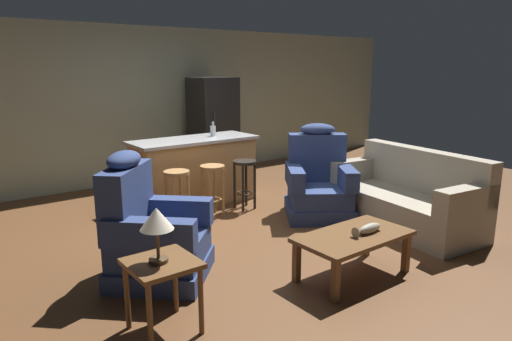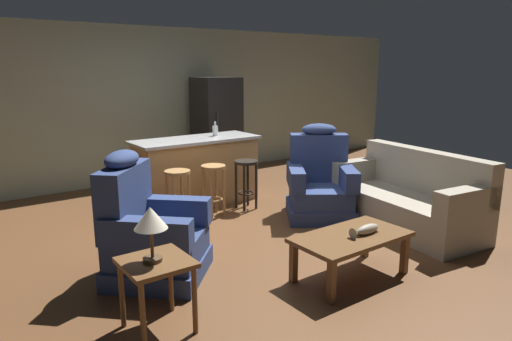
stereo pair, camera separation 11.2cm
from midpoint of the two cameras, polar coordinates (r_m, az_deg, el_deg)
ground_plane at (r=5.62m, az=-1.16°, el=-7.29°), size 12.00×12.00×0.00m
back_wall at (r=8.04m, az=-14.61°, el=7.91°), size 12.00×0.05×2.60m
coffee_table at (r=4.36m, az=11.37°, el=-8.50°), size 1.10×0.60×0.42m
fish_figurine at (r=4.37m, az=13.04°, el=-7.18°), size 0.34×0.10×0.10m
couch at (r=5.91m, az=17.82°, el=-3.43°), size 1.08×1.99×0.94m
recliner_near_lamp at (r=4.37m, az=-13.65°, el=-7.76°), size 1.19×1.19×1.20m
recliner_near_island at (r=6.06m, az=7.30°, el=-1.69°), size 1.17×1.17×1.20m
end_table at (r=3.48m, az=-12.56°, el=-12.49°), size 0.48×0.48×0.56m
table_lamp at (r=3.32m, az=-13.27°, el=-6.20°), size 0.24×0.24×0.41m
kitchen_island at (r=6.58m, az=-8.14°, el=-0.08°), size 1.80×0.70×0.95m
bar_stool_left at (r=5.76m, az=-10.39°, el=-2.08°), size 0.32×0.32×0.68m
bar_stool_middle at (r=6.00m, az=-5.99°, el=-1.33°), size 0.32×0.32×0.68m
bar_stool_right at (r=6.28m, az=-1.95°, el=-0.63°), size 0.32×0.32×0.68m
refrigerator at (r=8.06m, az=-5.77°, el=5.26°), size 0.70×0.69×1.76m
bottle_tall_green at (r=6.68m, az=-5.87°, el=4.99°), size 0.08×0.08×0.21m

